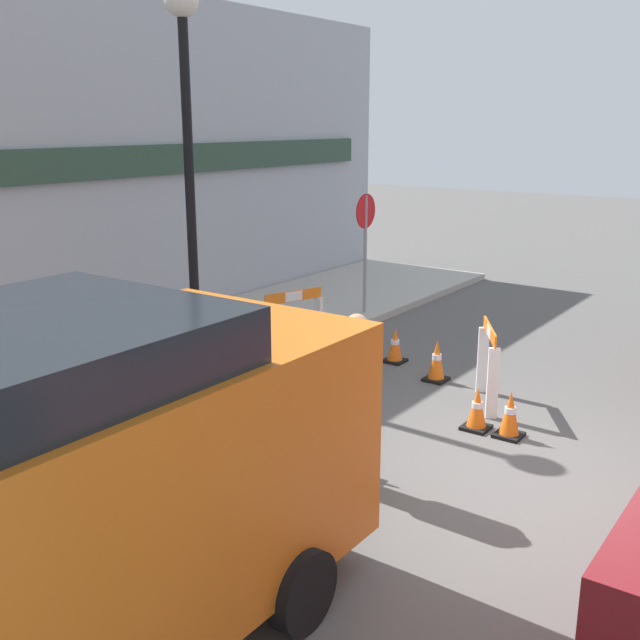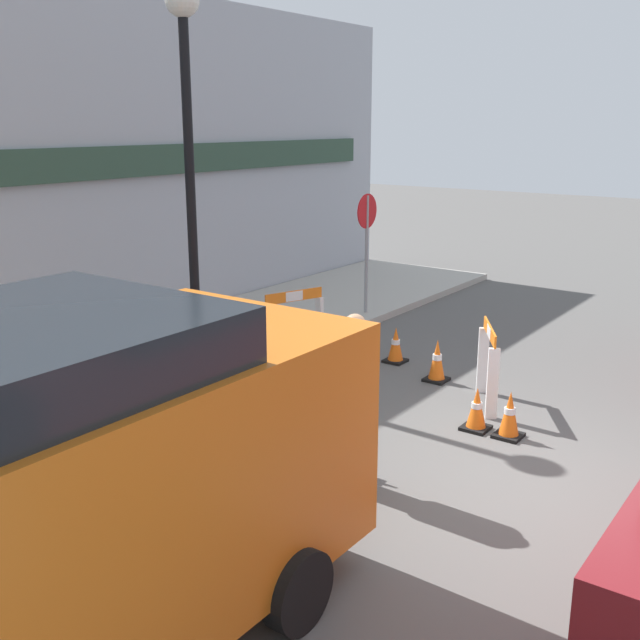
# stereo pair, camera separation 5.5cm
# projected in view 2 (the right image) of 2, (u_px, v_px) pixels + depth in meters

# --- Properties ---
(ground_plane) EXTENTS (60.00, 60.00, 0.00)m
(ground_plane) POSITION_uv_depth(u_px,v_px,m) (541.00, 492.00, 7.14)
(ground_plane) COLOR #565451
(sidewalk_slab) EXTENTS (18.00, 3.10, 0.13)m
(sidewalk_slab) POSITION_uv_depth(u_px,v_px,m) (123.00, 368.00, 10.54)
(sidewalk_slab) COLOR #ADA89E
(sidewalk_slab) RESTS_ON ground_plane
(storefront_facade) EXTENTS (18.00, 0.22, 5.50)m
(storefront_facade) POSITION_uv_depth(u_px,v_px,m) (35.00, 169.00, 10.77)
(storefront_facade) COLOR #A3A8B2
(storefront_facade) RESTS_ON ground_plane
(streetlamp_post) EXTENTS (0.44, 0.44, 4.99)m
(streetlamp_post) POSITION_uv_depth(u_px,v_px,m) (188.00, 128.00, 9.71)
(streetlamp_post) COLOR black
(streetlamp_post) RESTS_ON sidewalk_slab
(stop_sign) EXTENTS (0.60, 0.06, 2.10)m
(stop_sign) POSITION_uv_depth(u_px,v_px,m) (367.00, 234.00, 13.00)
(stop_sign) COLOR gray
(stop_sign) RESTS_ON sidewalk_slab
(barricade_0) EXTENTS (0.93, 0.44, 1.11)m
(barricade_0) POSITION_uv_depth(u_px,v_px,m) (294.00, 325.00, 10.67)
(barricade_0) COLOR white
(barricade_0) RESTS_ON ground_plane
(barricade_1) EXTENTS (0.24, 0.90, 1.07)m
(barricade_1) POSITION_uv_depth(u_px,v_px,m) (272.00, 399.00, 7.90)
(barricade_1) COLOR white
(barricade_1) RESTS_ON ground_plane
(barricade_2) EXTENTS (0.89, 0.61, 1.02)m
(barricade_2) POSITION_uv_depth(u_px,v_px,m) (488.00, 362.00, 9.20)
(barricade_2) COLOR white
(barricade_2) RESTS_ON ground_plane
(traffic_cone_0) EXTENTS (0.30, 0.30, 0.51)m
(traffic_cone_0) POSITION_uv_depth(u_px,v_px,m) (477.00, 410.00, 8.53)
(traffic_cone_0) COLOR black
(traffic_cone_0) RESTS_ON ground_plane
(traffic_cone_1) EXTENTS (0.30, 0.30, 0.50)m
(traffic_cone_1) POSITION_uv_depth(u_px,v_px,m) (222.00, 373.00, 9.79)
(traffic_cone_1) COLOR black
(traffic_cone_1) RESTS_ON ground_plane
(traffic_cone_2) EXTENTS (0.30, 0.30, 0.54)m
(traffic_cone_2) POSITION_uv_depth(u_px,v_px,m) (510.00, 415.00, 8.31)
(traffic_cone_2) COLOR black
(traffic_cone_2) RESTS_ON ground_plane
(traffic_cone_3) EXTENTS (0.30, 0.30, 0.69)m
(traffic_cone_3) POSITION_uv_depth(u_px,v_px,m) (352.00, 341.00, 10.85)
(traffic_cone_3) COLOR black
(traffic_cone_3) RESTS_ON ground_plane
(traffic_cone_4) EXTENTS (0.30, 0.30, 0.59)m
(traffic_cone_4) POSITION_uv_depth(u_px,v_px,m) (437.00, 361.00, 10.13)
(traffic_cone_4) COLOR black
(traffic_cone_4) RESTS_ON ground_plane
(traffic_cone_5) EXTENTS (0.30, 0.30, 0.53)m
(traffic_cone_5) POSITION_uv_depth(u_px,v_px,m) (396.00, 345.00, 10.93)
(traffic_cone_5) COLOR black
(traffic_cone_5) RESTS_ON ground_plane
(person_worker) EXTENTS (0.55, 0.55, 1.72)m
(person_worker) POSITION_uv_depth(u_px,v_px,m) (354.00, 397.00, 7.03)
(person_worker) COLOR #33333D
(person_worker) RESTS_ON ground_plane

